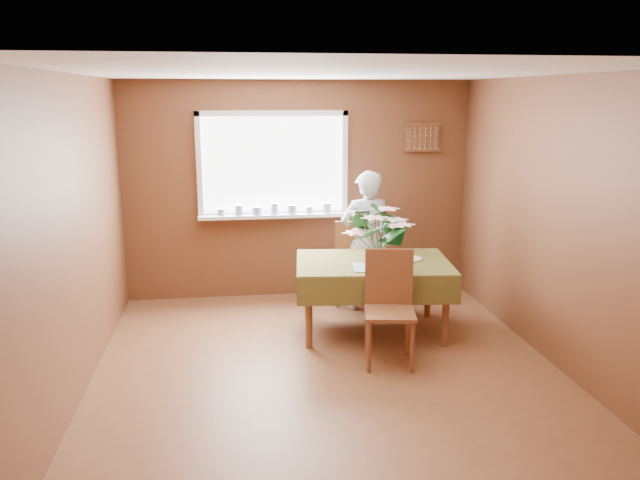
{
  "coord_description": "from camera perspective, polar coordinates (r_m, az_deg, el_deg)",
  "views": [
    {
      "loc": [
        -0.79,
        -4.89,
        2.33
      ],
      "look_at": [
        0.0,
        0.55,
        1.05
      ],
      "focal_mm": 35.0,
      "sensor_mm": 36.0,
      "label": 1
    }
  ],
  "objects": [
    {
      "name": "table_knife",
      "position": [
        6.03,
        7.04,
        -2.28
      ],
      "size": [
        0.07,
        0.2,
        0.0
      ],
      "primitive_type": "cube",
      "rotation": [
        0.0,
        0.0,
        0.27
      ],
      "color": "silver",
      "rests_on": "dining_table"
    },
    {
      "name": "flower_bouquet",
      "position": [
        5.94,
        5.5,
        0.87
      ],
      "size": [
        0.62,
        0.62,
        0.53
      ],
      "rotation": [
        0.0,
        0.0,
        -0.35
      ],
      "color": "white",
      "rests_on": "dining_table"
    },
    {
      "name": "wall_left",
      "position": [
        5.15,
        -21.65,
        0.06
      ],
      "size": [
        0.0,
        4.5,
        4.5
      ],
      "primitive_type": "plane",
      "rotation": [
        1.57,
        0.0,
        1.57
      ],
      "color": "brown",
      "rests_on": "floor"
    },
    {
      "name": "seated_woman",
      "position": [
        6.83,
        4.24,
        -0.1
      ],
      "size": [
        0.58,
        0.4,
        1.55
      ],
      "primitive_type": "imported",
      "rotation": [
        0.0,
        0.0,
        3.2
      ],
      "color": "white",
      "rests_on": "floor"
    },
    {
      "name": "wall_right",
      "position": [
        5.73,
        21.06,
        1.36
      ],
      "size": [
        0.0,
        4.5,
        4.5
      ],
      "primitive_type": "plane",
      "rotation": [
        1.57,
        0.0,
        -1.57
      ],
      "color": "brown",
      "rests_on": "floor"
    },
    {
      "name": "window_assembly",
      "position": [
        7.17,
        -4.26,
        5.17
      ],
      "size": [
        1.72,
        0.2,
        1.22
      ],
      "color": "white",
      "rests_on": "wall_back"
    },
    {
      "name": "chair_near",
      "position": [
        5.57,
        6.35,
        -5.69
      ],
      "size": [
        0.5,
        0.5,
        1.0
      ],
      "rotation": [
        0.0,
        0.0,
        -0.17
      ],
      "color": "brown",
      "rests_on": "floor"
    },
    {
      "name": "floor",
      "position": [
        5.47,
        0.84,
        -12.09
      ],
      "size": [
        4.5,
        4.5,
        0.0
      ],
      "primitive_type": "plane",
      "color": "brown",
      "rests_on": "ground"
    },
    {
      "name": "wall_front",
      "position": [
        2.96,
        7.87,
        -8.47
      ],
      "size": [
        4.0,
        0.0,
        4.0
      ],
      "primitive_type": "plane",
      "rotation": [
        -1.57,
        0.0,
        0.0
      ],
      "color": "brown",
      "rests_on": "floor"
    },
    {
      "name": "dining_table",
      "position": [
        6.19,
        4.89,
        -2.74
      ],
      "size": [
        1.61,
        1.19,
        0.74
      ],
      "rotation": [
        0.0,
        0.0,
        -0.11
      ],
      "color": "brown",
      "rests_on": "floor"
    },
    {
      "name": "spoon_rack",
      "position": [
        7.46,
        9.35,
        9.26
      ],
      "size": [
        0.44,
        0.05,
        0.33
      ],
      "color": "brown",
      "rests_on": "wall_back"
    },
    {
      "name": "wall_back",
      "position": [
        7.26,
        -1.92,
        4.56
      ],
      "size": [
        4.0,
        0.0,
        4.0
      ],
      "primitive_type": "plane",
      "rotation": [
        1.57,
        0.0,
        0.0
      ],
      "color": "brown",
      "rests_on": "floor"
    },
    {
      "name": "side_plate",
      "position": [
        6.28,
        8.29,
        -1.7
      ],
      "size": [
        0.28,
        0.28,
        0.01
      ],
      "primitive_type": "cylinder",
      "rotation": [
        0.0,
        0.0,
        -0.35
      ],
      "color": "white",
      "rests_on": "dining_table"
    },
    {
      "name": "chair_far",
      "position": [
        6.96,
        3.28,
        -1.82
      ],
      "size": [
        0.55,
        0.55,
        0.99
      ],
      "rotation": [
        0.0,
        0.0,
        2.77
      ],
      "color": "brown",
      "rests_on": "floor"
    },
    {
      "name": "ceiling",
      "position": [
        4.95,
        0.94,
        15.07
      ],
      "size": [
        4.5,
        4.5,
        0.0
      ],
      "primitive_type": "plane",
      "rotation": [
        3.14,
        0.0,
        0.0
      ],
      "color": "white",
      "rests_on": "wall_back"
    }
  ]
}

